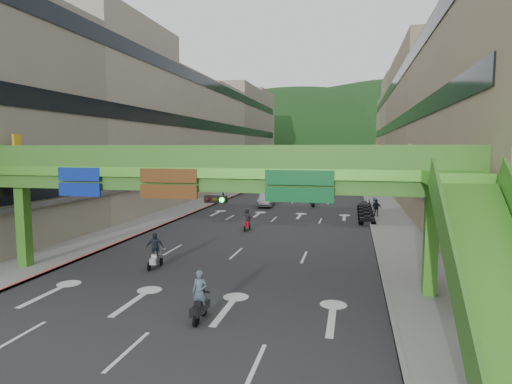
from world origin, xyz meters
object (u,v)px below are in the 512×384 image
object	(u,v)px
car_yellow	(304,189)
scooter_rider_near	(200,298)
overpass_near	(218,184)
pedestrian_red	(429,269)
car_silver	(266,200)
scooter_rider_mid	(313,198)

from	to	relation	value
car_yellow	scooter_rider_near	bearing A→B (deg)	-80.37
scooter_rider_near	overpass_near	bearing A→B (deg)	97.75
overpass_near	pedestrian_red	bearing A→B (deg)	14.18
overpass_near	car_silver	size ratio (longest dim) A/B	6.04
scooter_rider_near	scooter_rider_mid	distance (m)	34.90
scooter_rider_near	scooter_rider_mid	xyz separation A→B (m)	(1.36, 34.87, 0.02)
scooter_rider_mid	car_yellow	world-z (taller)	scooter_rider_mid
car_yellow	pedestrian_red	xyz separation A→B (m)	(10.93, -41.40, 0.07)
scooter_rider_near	pedestrian_red	distance (m)	12.02
car_silver	car_yellow	bearing A→B (deg)	74.80
overpass_near	car_yellow	world-z (taller)	overpass_near
car_yellow	overpass_near	bearing A→B (deg)	-81.01
scooter_rider_mid	car_yellow	xyz separation A→B (m)	(-2.52, 13.52, -0.26)
scooter_rider_near	car_yellow	world-z (taller)	scooter_rider_near
scooter_rider_mid	pedestrian_red	world-z (taller)	scooter_rider_mid
scooter_rider_mid	car_silver	bearing A→B (deg)	-170.87
overpass_near	pedestrian_red	distance (m)	11.56
overpass_near	scooter_rider_near	bearing A→B (deg)	-82.25
scooter_rider_near	car_silver	bearing A→B (deg)	96.85
car_silver	car_yellow	distance (m)	14.69
scooter_rider_mid	car_yellow	distance (m)	13.76
car_silver	pedestrian_red	xyz separation A→B (m)	(13.85, -27.00, 0.04)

